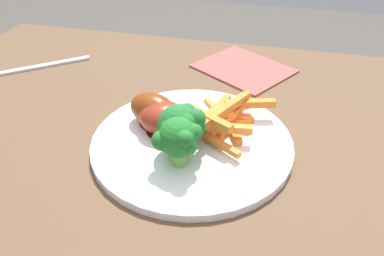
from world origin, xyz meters
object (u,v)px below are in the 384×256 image
object	(u,v)px
chicken_drumstick_near	(166,118)
chicken_drumstick_far	(156,111)
dining_table	(187,179)
dinner_plate	(192,142)
carrot_fries_pile	(223,118)
broccoli_floret_middle	(178,138)
fork	(43,66)
broccoli_floret_front	(182,125)

from	to	relation	value
chicken_drumstick_near	chicken_drumstick_far	distance (m)	0.02
dining_table	chicken_drumstick_near	distance (m)	0.16
dinner_plate	carrot_fries_pile	world-z (taller)	carrot_fries_pile
chicken_drumstick_far	carrot_fries_pile	bearing A→B (deg)	9.11
dining_table	carrot_fries_pile	bearing A→B (deg)	-15.05
carrot_fries_pile	dining_table	bearing A→B (deg)	164.95
dining_table	broccoli_floret_middle	world-z (taller)	broccoli_floret_middle
broccoli_floret_middle	fork	distance (m)	0.43
dinner_plate	chicken_drumstick_near	world-z (taller)	chicken_drumstick_near
broccoli_floret_front	chicken_drumstick_far	world-z (taller)	broccoli_floret_front
carrot_fries_pile	chicken_drumstick_near	world-z (taller)	chicken_drumstick_near
dining_table	broccoli_floret_middle	distance (m)	0.21
dinner_plate	broccoli_floret_front	xyz separation A→B (m)	(-0.01, -0.03, 0.05)
chicken_drumstick_far	fork	world-z (taller)	chicken_drumstick_far
chicken_drumstick_near	carrot_fries_pile	bearing A→B (deg)	20.08
dinner_plate	carrot_fries_pile	bearing A→B (deg)	47.23
broccoli_floret_front	chicken_drumstick_near	xyz separation A→B (m)	(-0.04, 0.04, -0.02)
dining_table	broccoli_floret_middle	bearing A→B (deg)	-80.51
chicken_drumstick_near	fork	bearing A→B (deg)	151.69
broccoli_floret_middle	chicken_drumstick_far	world-z (taller)	broccoli_floret_middle
dining_table	dinner_plate	distance (m)	0.14
carrot_fries_pile	chicken_drumstick_near	bearing A→B (deg)	-159.92
carrot_fries_pile	chicken_drumstick_near	distance (m)	0.09
broccoli_floret_middle	carrot_fries_pile	size ratio (longest dim) A/B	0.44
dinner_plate	fork	distance (m)	0.40
broccoli_floret_middle	chicken_drumstick_near	size ratio (longest dim) A/B	0.58
chicken_drumstick_near	chicken_drumstick_far	size ratio (longest dim) A/B	0.95
dinner_plate	chicken_drumstick_near	bearing A→B (deg)	164.81
dining_table	dinner_plate	bearing A→B (deg)	-67.82
dinner_plate	broccoli_floret_middle	size ratio (longest dim) A/B	4.12
fork	chicken_drumstick_far	bearing A→B (deg)	-67.14
broccoli_floret_front	chicken_drumstick_far	bearing A→B (deg)	135.63
dining_table	chicken_drumstick_far	world-z (taller)	chicken_drumstick_far
carrot_fries_pile	fork	bearing A→B (deg)	160.45
broccoli_floret_front	broccoli_floret_middle	xyz separation A→B (m)	(0.00, -0.03, -0.00)
dinner_plate	chicken_drumstick_far	distance (m)	0.07
chicken_drumstick_near	fork	size ratio (longest dim) A/B	0.65
fork	dining_table	bearing A→B (deg)	-59.53
broccoli_floret_middle	chicken_drumstick_far	size ratio (longest dim) A/B	0.55
fork	dinner_plate	bearing A→B (deg)	-66.06
broccoli_floret_middle	chicken_drumstick_near	bearing A→B (deg)	118.69
broccoli_floret_front	broccoli_floret_middle	world-z (taller)	broccoli_floret_front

